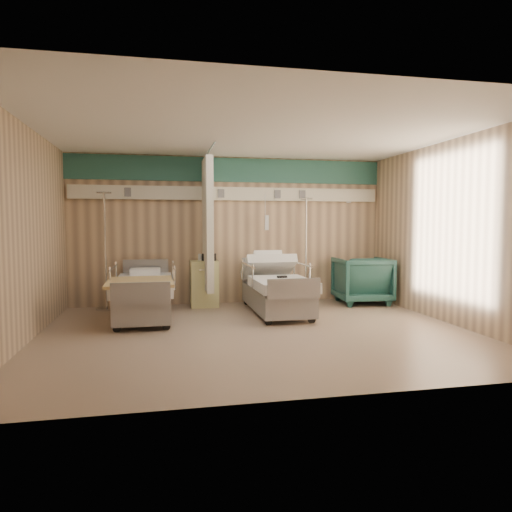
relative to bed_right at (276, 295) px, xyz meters
The scene contains 13 objects.
ground 1.47m from the bed_right, 114.78° to the right, with size 6.00×5.00×0.00m, color gray.
room_walls 1.97m from the bed_right, 121.10° to the right, with size 6.04×5.04×2.82m.
bed_right is the anchor object (origin of this frame).
bed_left 2.20m from the bed_right, behind, with size 1.00×2.16×0.63m, color white, non-canonical shape.
bedside_cabinet 1.46m from the bed_right, 141.95° to the left, with size 0.50×0.48×0.85m, color #D4D084.
visitor_armchair 1.95m from the bed_right, 17.97° to the left, with size 0.96×0.99×0.90m, color #1C4742.
waffle_blanket 2.05m from the bed_right, 16.08° to the left, with size 0.57×0.50×0.06m, color silver.
iv_stand_right 1.30m from the bed_right, 49.27° to the left, with size 0.36×0.36×2.03m.
iv_stand_left 3.04m from the bed_right, 162.21° to the left, with size 0.37×0.37×2.09m.
call_remote 0.40m from the bed_right, 77.51° to the right, with size 0.16×0.07×0.04m, color black.
tan_blanket 2.31m from the bed_right, 168.32° to the right, with size 0.97×1.22×0.04m, color tan.
toiletry_bag 1.48m from the bed_right, 141.47° to the left, with size 0.24×0.15×0.13m, color black.
white_cup 1.66m from the bed_right, 141.35° to the left, with size 0.08×0.08×0.12m, color white.
Camera 1 is at (-1.30, -6.20, 1.52)m, focal length 32.00 mm.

